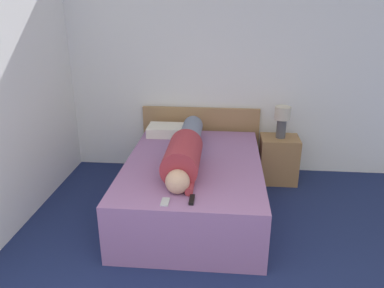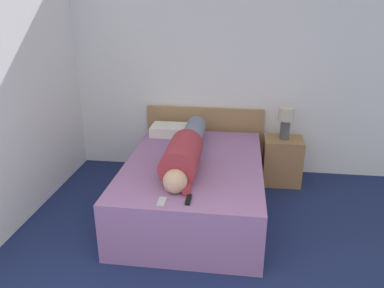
% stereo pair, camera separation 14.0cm
% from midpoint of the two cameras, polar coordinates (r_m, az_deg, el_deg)
% --- Properties ---
extents(wall_back, '(5.00, 0.06, 2.60)m').
position_cam_midpoint_polar(wall_back, '(4.74, 3.35, 11.09)').
color(wall_back, white).
rests_on(wall_back, ground_plane).
extents(bed, '(1.38, 1.98, 0.57)m').
position_cam_midpoint_polar(bed, '(3.97, -0.82, -6.44)').
color(bed, '#936699').
rests_on(bed, ground_plane).
extents(headboard, '(1.50, 0.04, 0.84)m').
position_cam_midpoint_polar(headboard, '(4.91, 0.50, 0.84)').
color(headboard, '#A37A51').
rests_on(headboard, ground_plane).
extents(nightstand, '(0.46, 0.37, 0.57)m').
position_cam_midpoint_polar(nightstand, '(4.71, 12.21, -2.30)').
color(nightstand, olive).
rests_on(nightstand, ground_plane).
extents(table_lamp, '(0.19, 0.19, 0.38)m').
position_cam_midpoint_polar(table_lamp, '(4.54, 12.71, 3.81)').
color(table_lamp, '#4C4C51').
rests_on(table_lamp, nightstand).
extents(person_lying, '(0.34, 1.63, 0.34)m').
position_cam_midpoint_polar(person_lying, '(3.74, -2.10, -1.01)').
color(person_lying, tan).
rests_on(person_lying, bed).
extents(pillow_near_headboard, '(0.62, 0.33, 0.12)m').
position_cam_midpoint_polar(pillow_near_headboard, '(4.60, -3.72, 2.06)').
color(pillow_near_headboard, silver).
rests_on(pillow_near_headboard, bed).
extents(tv_remote, '(0.04, 0.15, 0.02)m').
position_cam_midpoint_polar(tv_remote, '(3.12, -1.33, -8.50)').
color(tv_remote, black).
rests_on(tv_remote, bed).
extents(cell_phone, '(0.06, 0.13, 0.01)m').
position_cam_midpoint_polar(cell_phone, '(3.11, -5.41, -8.79)').
color(cell_phone, '#B2B7BC').
rests_on(cell_phone, bed).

